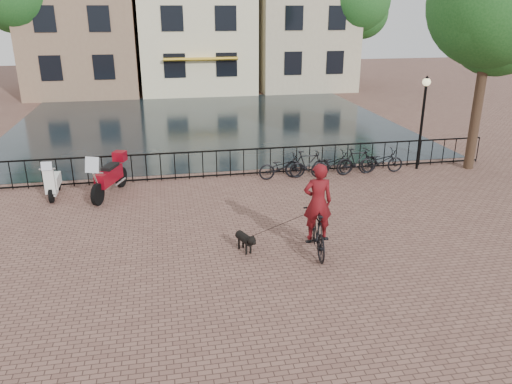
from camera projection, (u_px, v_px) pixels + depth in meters
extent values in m
plane|color=brown|center=(282.00, 289.00, 10.98)|extent=(100.00, 100.00, 0.00)
plane|color=black|center=(206.00, 123.00, 26.92)|extent=(20.00, 20.00, 0.00)
cube|color=black|center=(230.00, 150.00, 18.00)|extent=(20.00, 0.05, 0.05)
cube|color=black|center=(230.00, 174.00, 18.32)|extent=(20.00, 0.05, 0.05)
cube|color=#85634D|center=(80.00, 6.00, 35.22)|extent=(7.50, 9.00, 12.00)
cube|color=beige|center=(194.00, 13.00, 36.81)|extent=(8.00, 9.00, 11.00)
cube|color=gold|center=(201.00, 59.00, 33.48)|extent=(5.00, 0.60, 0.15)
cube|color=tan|center=(299.00, 2.00, 37.96)|extent=(7.00, 9.00, 12.50)
cylinder|color=black|center=(24.00, 51.00, 32.82)|extent=(0.36, 0.36, 6.30)
cylinder|color=black|center=(479.00, 95.00, 18.36)|extent=(0.36, 0.36, 5.60)
sphere|color=#194D1B|center=(493.00, 3.00, 17.25)|extent=(4.48, 4.48, 4.48)
cylinder|color=black|center=(354.00, 49.00, 36.95)|extent=(0.36, 0.36, 5.95)
sphere|color=#194D1B|center=(357.00, 0.00, 35.77)|extent=(4.76, 4.76, 4.76)
cylinder|color=black|center=(421.00, 128.00, 18.70)|extent=(0.10, 0.10, 3.20)
sphere|color=beige|center=(427.00, 82.00, 18.11)|extent=(0.30, 0.30, 0.30)
imported|color=black|center=(316.00, 230.00, 12.46)|extent=(0.76, 2.05, 1.20)
imported|color=#5E0E12|center=(318.00, 194.00, 12.13)|extent=(0.91, 0.65, 2.36)
imported|color=black|center=(282.00, 167.00, 17.96)|extent=(1.73, 0.64, 0.90)
imported|color=black|center=(307.00, 164.00, 18.11)|extent=(1.69, 0.56, 1.00)
imported|color=black|center=(332.00, 164.00, 18.29)|extent=(1.78, 0.82, 0.90)
imported|color=black|center=(357.00, 161.00, 18.45)|extent=(1.71, 0.66, 1.00)
imported|color=black|center=(381.00, 161.00, 18.63)|extent=(1.73, 0.64, 0.90)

